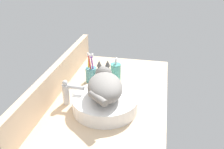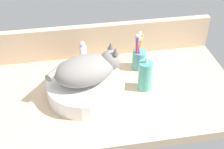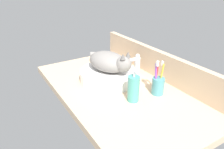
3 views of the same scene
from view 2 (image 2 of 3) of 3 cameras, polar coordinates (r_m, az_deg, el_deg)
ground_plane at (r=137.81cm, az=-0.07°, el=-3.51°), size 110.14×62.28×4.00cm
backsplash_panel at (r=155.42cm, az=-1.92°, el=6.36°), size 110.14×3.60×16.53cm
sink_basin at (r=132.79cm, az=-4.80°, el=-2.38°), size 32.87×32.87×7.12cm
cat at (r=127.52cm, az=-4.46°, el=1.05°), size 31.78×23.36×14.00cm
faucet at (r=146.55cm, az=-5.32°, el=3.67°), size 3.60×11.84×13.60cm
soap_dispenser at (r=134.12cm, az=6.06°, el=-0.18°), size 5.94×5.94×16.90cm
toothbrush_cup at (r=147.33cm, az=4.97°, el=2.90°), size 6.57×6.57×18.70cm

